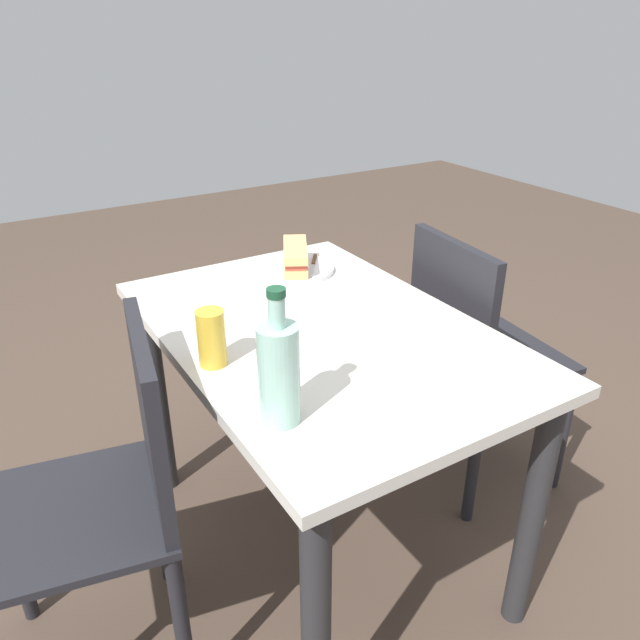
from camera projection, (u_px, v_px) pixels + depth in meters
ground_plane at (320, 541)px, 1.87m from camera, size 8.00×8.00×0.00m
dining_table at (320, 369)px, 1.60m from camera, size 1.09×0.73×0.73m
chair_far at (472, 350)px, 1.92m from camera, size 0.44×0.44×0.87m
chair_near at (113, 490)px, 1.35m from camera, size 0.47×0.47×0.87m
plate_near at (296, 269)px, 1.88m from camera, size 0.23×0.23×0.01m
baguette_sandwich_near at (295, 256)px, 1.86m from camera, size 0.22×0.16×0.07m
knife_near at (313, 264)px, 1.89m from camera, size 0.15×0.11×0.01m
water_bottle at (279, 371)px, 1.15m from camera, size 0.08×0.08×0.28m
beer_glass at (211, 338)px, 1.36m from camera, size 0.06×0.06×0.13m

